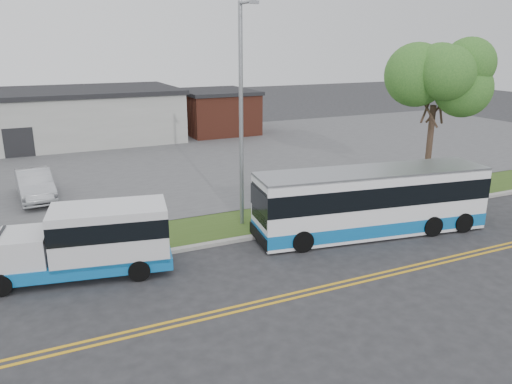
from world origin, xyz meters
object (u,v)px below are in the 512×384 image
shuttle_bus (92,239)px  parked_car_a (35,185)px  transit_bus (371,202)px  tree_east (436,79)px  pedestrian (124,229)px  streetlight_near (242,110)px

shuttle_bus → parked_car_a: size_ratio=1.43×
transit_bus → parked_car_a: transit_bus is taller
transit_bus → tree_east: bearing=36.7°
transit_bus → pedestrian: bearing=174.3°
tree_east → parked_car_a: 21.49m
streetlight_near → transit_bus: 6.80m
shuttle_bus → pedestrian: 2.18m
transit_bus → streetlight_near: bearing=154.5°
transit_bus → pedestrian: (-10.05, 2.51, -0.51)m
pedestrian → parked_car_a: (-2.98, 8.59, -0.04)m
streetlight_near → parked_car_a: streetlight_near is taller
parked_car_a → shuttle_bus: bearing=-85.1°
streetlight_near → pedestrian: streetlight_near is taller
streetlight_near → pedestrian: (-5.36, -0.63, -4.31)m
tree_east → pedestrian: bearing=-176.8°
transit_bus → parked_car_a: size_ratio=2.21×
shuttle_bus → pedestrian: shuttle_bus is taller
tree_east → parked_car_a: (-19.34, 7.69, -5.33)m
shuttle_bus → transit_bus: bearing=6.0°
tree_east → shuttle_bus: (-17.78, -2.51, -4.88)m
streetlight_near → parked_car_a: 12.33m
tree_east → shuttle_bus: size_ratio=1.24×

